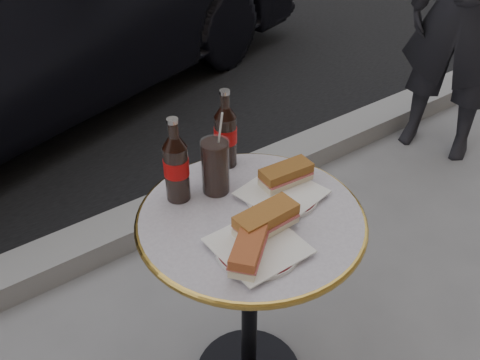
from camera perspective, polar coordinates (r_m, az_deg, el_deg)
curb at (r=2.48m, az=-11.74°, el=-5.04°), size 40.00×0.20×0.12m
bistro_table at (r=1.69m, az=1.03°, el=-13.35°), size 0.62×0.62×0.73m
plate_left at (r=1.33m, az=1.94°, el=-7.23°), size 0.25×0.25×0.01m
plate_right at (r=1.50m, az=4.46°, el=-1.57°), size 0.21×0.21×0.01m
sandwich_left_a at (r=1.27m, az=0.90°, el=-7.57°), size 0.16×0.15×0.05m
sandwich_left_b at (r=1.35m, az=2.79°, el=-4.37°), size 0.17×0.08×0.06m
sandwich_right at (r=1.52m, az=4.93°, el=0.49°), size 0.16×0.08×0.05m
cola_bottle_left at (r=1.43m, az=-6.87°, el=2.14°), size 0.09×0.09×0.25m
cola_bottle_right at (r=1.56m, az=-1.57°, el=5.52°), size 0.07×0.07×0.25m
cola_glass at (r=1.47m, az=-2.64°, el=1.46°), size 0.10×0.10×0.16m
parked_car at (r=3.53m, az=-21.91°, el=17.08°), size 2.48×4.15×1.29m
pedestrian at (r=2.97m, az=23.26°, el=16.41°), size 0.56×0.67×1.57m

